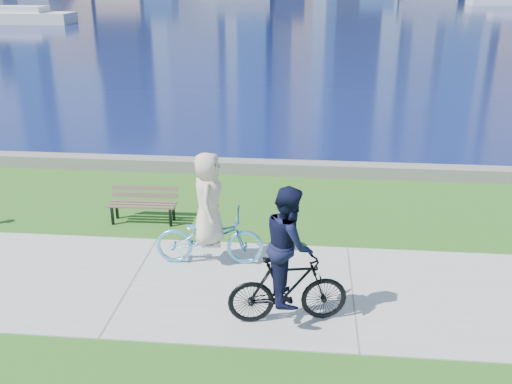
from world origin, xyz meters
TOP-DOWN VIEW (x-y plane):
  - ground at (0.00, 0.00)m, footprint 320.00×320.00m
  - concrete_path at (0.00, 0.00)m, footprint 80.00×3.50m
  - seawall at (0.00, 6.20)m, footprint 90.00×0.50m
  - bay_water at (0.00, 72.00)m, footprint 320.00×131.00m
  - ferry_near at (-28.69, 51.29)m, footprint 12.92×3.69m
  - park_bench at (-0.53, 2.70)m, footprint 1.52×0.55m
  - cyclist_woman at (1.30, 0.85)m, footprint 0.86×2.12m
  - cyclist_man at (2.89, -0.97)m, footprint 0.90×1.99m

SIDE VIEW (x-z plane):
  - ground at x=0.00m, z-range 0.00..0.00m
  - bay_water at x=0.00m, z-range 0.00..0.01m
  - concrete_path at x=0.00m, z-range 0.00..0.02m
  - seawall at x=0.00m, z-range 0.00..0.35m
  - park_bench at x=-0.53m, z-range 0.09..0.87m
  - ferry_near at x=-28.69m, z-range -0.15..1.61m
  - cyclist_woman at x=1.30m, z-range -0.27..1.97m
  - cyclist_man at x=2.89m, z-range -0.17..2.16m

